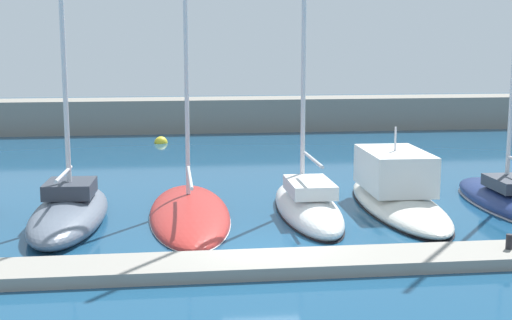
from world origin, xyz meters
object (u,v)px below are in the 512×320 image
Objects in this scene: sailboat_white_fourth at (308,204)px; motorboat_ivory_fifth at (396,192)px; mooring_buoy_yellow at (161,143)px; sailboat_slate_second at (69,209)px; dock_bollard at (509,242)px; sailboat_red_third at (189,211)px.

motorboat_ivory_fifth is at bearing -78.38° from sailboat_white_fourth.
motorboat_ivory_fifth is 11.47× the size of mooring_buoy_yellow.
sailboat_slate_second is 14.51m from dock_bollard.
sailboat_red_third is at bearing 93.81° from motorboat_ivory_fifth.
sailboat_slate_second is 1.69× the size of motorboat_ivory_fifth.
dock_bollard is at bearing -142.01° from sailboat_white_fourth.
sailboat_red_third reaches higher than mooring_buoy_yellow.
sailboat_red_third is 1.11× the size of sailboat_white_fourth.
sailboat_white_fourth is 19.50× the size of mooring_buoy_yellow.
sailboat_white_fourth is at bearing 128.10° from dock_bollard.
sailboat_slate_second is 1.00× the size of sailboat_white_fourth.
sailboat_red_third reaches higher than sailboat_slate_second.
sailboat_white_fourth reaches higher than dock_bollard.
sailboat_red_third is at bearing -86.42° from mooring_buoy_yellow.
sailboat_white_fourth is (4.31, -0.38, 0.22)m from sailboat_red_third.
sailboat_white_fourth reaches higher than motorboat_ivory_fifth.
sailboat_red_third is at bearing 84.86° from sailboat_white_fourth.
sailboat_slate_second is at bearing 91.46° from sailboat_white_fourth.
mooring_buoy_yellow is at bearing 15.89° from sailboat_white_fourth.
sailboat_slate_second is 19.57m from mooring_buoy_yellow.
sailboat_slate_second is 36.44× the size of dock_bollard.
motorboat_ivory_fifth is (3.60, 0.75, 0.20)m from sailboat_white_fourth.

